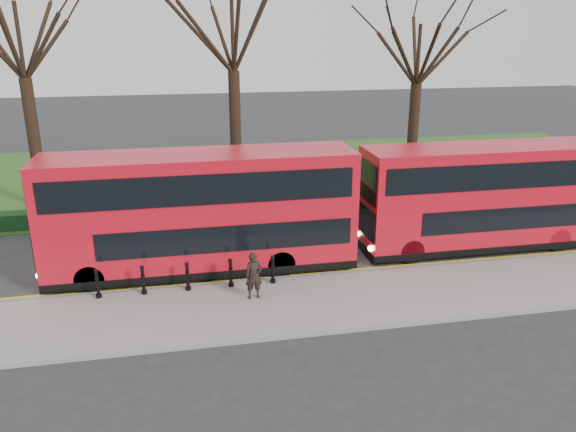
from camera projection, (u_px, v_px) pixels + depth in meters
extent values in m
plane|color=#28282B|center=(214.00, 275.00, 21.09)|extent=(120.00, 120.00, 0.00)
cube|color=gray|center=(220.00, 311.00, 18.28)|extent=(60.00, 4.00, 0.15)
cube|color=slate|center=(216.00, 285.00, 20.14)|extent=(60.00, 0.25, 0.16)
cube|color=#2A4E1A|center=(197.00, 175.00, 35.01)|extent=(60.00, 18.00, 0.06)
cube|color=black|center=(204.00, 210.00, 27.28)|extent=(60.00, 0.90, 0.80)
cube|color=yellow|center=(215.00, 283.00, 20.44)|extent=(60.00, 0.10, 0.01)
cube|color=yellow|center=(215.00, 281.00, 20.63)|extent=(60.00, 0.10, 0.01)
cylinder|color=black|center=(35.00, 145.00, 27.85)|extent=(0.60, 0.60, 6.53)
cylinder|color=black|center=(236.00, 136.00, 29.66)|extent=(0.60, 0.60, 6.71)
cylinder|color=black|center=(413.00, 137.00, 31.64)|extent=(0.60, 0.60, 5.89)
cylinder|color=black|center=(97.00, 284.00, 18.90)|extent=(0.15, 0.15, 1.00)
cylinder|color=black|center=(143.00, 280.00, 19.17)|extent=(0.15, 0.15, 1.00)
cylinder|color=black|center=(188.00, 277.00, 19.45)|extent=(0.15, 0.15, 1.00)
cylinder|color=black|center=(231.00, 273.00, 19.73)|extent=(0.15, 0.15, 1.00)
cylinder|color=black|center=(273.00, 270.00, 20.00)|extent=(0.15, 0.15, 1.00)
cube|color=red|center=(201.00, 209.00, 20.78)|extent=(11.37, 2.58, 4.19)
cube|color=black|center=(204.00, 262.00, 21.47)|extent=(11.39, 2.60, 0.31)
cube|color=black|center=(228.00, 239.00, 19.96)|extent=(9.10, 0.04, 0.98)
cube|color=black|center=(202.00, 190.00, 19.21)|extent=(10.75, 0.04, 1.09)
cube|color=black|center=(37.00, 210.00, 19.62)|extent=(0.06, 2.27, 0.57)
cylinder|color=black|center=(90.00, 279.00, 19.61)|extent=(1.03, 0.31, 1.03)
cylinder|color=black|center=(97.00, 254.00, 21.72)|extent=(1.03, 0.31, 1.03)
cylinder|color=black|center=(281.00, 263.00, 20.86)|extent=(1.03, 0.31, 1.03)
cylinder|color=black|center=(271.00, 242.00, 22.97)|extent=(1.03, 0.31, 1.03)
cube|color=red|center=(491.00, 193.00, 23.18)|extent=(10.80, 2.46, 3.98)
cube|color=black|center=(486.00, 239.00, 23.84)|extent=(10.82, 2.48, 0.29)
cube|color=black|center=(524.00, 218.00, 22.41)|extent=(8.64, 0.04, 0.93)
cube|color=black|center=(511.00, 176.00, 21.69)|extent=(10.21, 0.04, 1.03)
cube|color=black|center=(366.00, 193.00, 22.08)|extent=(0.06, 2.16, 0.54)
cylinder|color=black|center=(411.00, 251.00, 22.07)|extent=(0.98, 0.29, 0.98)
cylinder|color=black|center=(391.00, 232.00, 24.07)|extent=(0.98, 0.29, 0.98)
cylinder|color=black|center=(558.00, 240.00, 23.26)|extent=(0.98, 0.29, 0.98)
cylinder|color=black|center=(527.00, 223.00, 25.27)|extent=(0.98, 0.29, 0.98)
imported|color=black|center=(254.00, 276.00, 18.80)|extent=(0.62, 0.44, 1.62)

